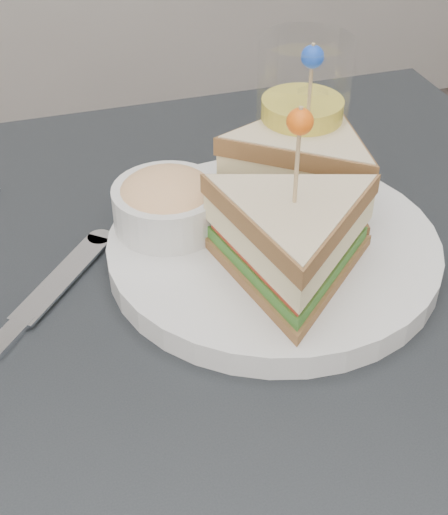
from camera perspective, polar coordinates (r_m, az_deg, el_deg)
table at (r=0.64m, az=-0.60°, el=-9.71°), size 0.80×0.80×0.75m
plate_meal at (r=0.62m, az=4.45°, el=3.76°), size 0.35×0.35×0.17m
cutlery_knife at (r=0.60m, az=-15.41°, el=-4.50°), size 0.16×0.19×0.01m
drink_set at (r=0.68m, az=6.08°, el=9.54°), size 0.15×0.15×0.17m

